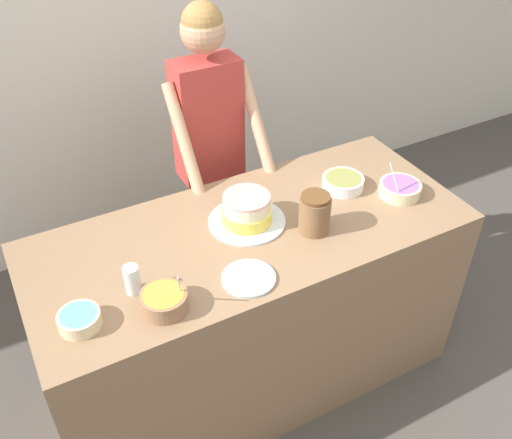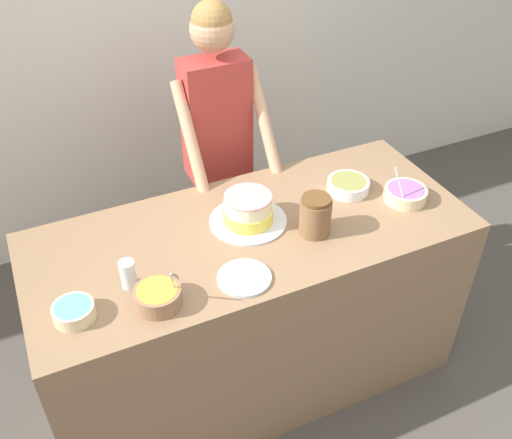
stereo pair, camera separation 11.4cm
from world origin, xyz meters
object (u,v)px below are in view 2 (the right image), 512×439
Objects in this scene: frosting_bowl_blue at (74,311)px; cake at (248,211)px; frosting_bowl_purple at (405,194)px; frosting_bowl_orange at (158,296)px; ceramic_plate at (244,278)px; drinking_glass at (128,274)px; frosting_bowl_olive at (348,185)px; person_baker at (218,130)px; stoneware_jar at (315,215)px.

cake is at bearing 17.42° from frosting_bowl_blue.
frosting_bowl_purple is at bearing 3.68° from frosting_bowl_blue.
ceramic_plate is at bearing -1.87° from frosting_bowl_orange.
frosting_bowl_purple reaches higher than drinking_glass.
cake is 1.73× the size of frosting_bowl_olive.
person_baker is 5.10× the size of cake.
frosting_bowl_purple is (0.20, -0.17, 0.00)m from frosting_bowl_olive.
person_baker is at bearing 56.69° from frosting_bowl_orange.
frosting_bowl_orange is 0.16m from drinking_glass.
frosting_bowl_orange is at bearing -162.01° from frosting_bowl_olive.
frosting_bowl_purple is 1.03× the size of frosting_bowl_orange.
drinking_glass is (-1.28, -0.02, 0.03)m from frosting_bowl_purple.
ceramic_plate is 1.19× the size of stoneware_jar.
frosting_bowl_purple is 0.89m from ceramic_plate.
ceramic_plate is (-0.87, -0.17, -0.03)m from frosting_bowl_purple.
person_baker is 0.97m from frosting_bowl_purple.
frosting_bowl_blue is 0.78× the size of frosting_bowl_olive.
person_baker is 0.72m from frosting_bowl_olive.
person_baker reaches higher than frosting_bowl_orange.
person_baker is at bearing 80.33° from cake.
frosting_bowl_blue is 1.33m from frosting_bowl_olive.
cake is (-0.10, -0.60, -0.07)m from person_baker.
frosting_bowl_purple is at bearing 3.56° from stoneware_jar.
cake is 1.90× the size of stoneware_jar.
frosting_bowl_orange is 0.34m from ceramic_plate.
drinking_glass is 0.44m from ceramic_plate.
person_baker is at bearing 74.13° from ceramic_plate.
cake reaches higher than frosting_bowl_blue.
frosting_bowl_orange is (-1.01, -0.33, 0.01)m from frosting_bowl_olive.
drinking_glass reaches higher than ceramic_plate.
person_baker reaches higher than cake.
frosting_bowl_blue is at bearing -176.32° from frosting_bowl_purple.
frosting_bowl_blue is at bearing 168.01° from frosting_bowl_orange.
frosting_bowl_blue is at bearing -168.42° from frosting_bowl_olive.
frosting_bowl_olive is 1.04× the size of frosting_bowl_orange.
frosting_bowl_blue is 0.30m from frosting_bowl_orange.
person_baker is at bearing 43.67° from frosting_bowl_blue.
cake is 1.79× the size of frosting_bowl_orange.
frosting_bowl_orange reaches higher than ceramic_plate.
ceramic_plate is (-0.26, -0.92, -0.12)m from person_baker.
frosting_bowl_olive is 1.65× the size of drinking_glass.
frosting_bowl_orange is at bearing -11.99° from frosting_bowl_blue.
ceramic_plate is at bearing -20.08° from drinking_glass.
frosting_bowl_purple is 1.28m from drinking_glass.
stoneware_jar reaches higher than frosting_bowl_olive.
frosting_bowl_blue reaches higher than ceramic_plate.
frosting_bowl_olive is 0.92× the size of ceramic_plate.
cake is at bearing 63.49° from ceramic_plate.
frosting_bowl_orange is (-0.50, -0.31, -0.02)m from cake.
frosting_bowl_purple is (0.61, -0.75, -0.09)m from person_baker.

